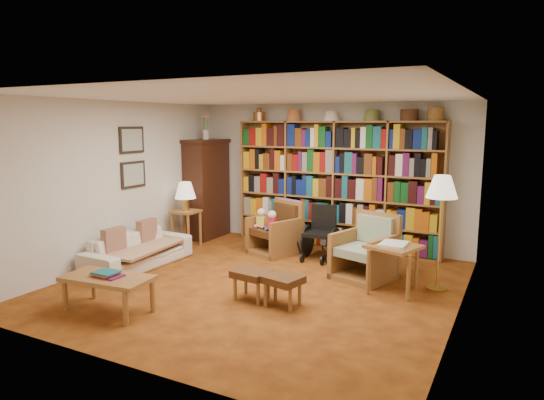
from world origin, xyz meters
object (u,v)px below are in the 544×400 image
Objects in this scene: side_table_lamp at (186,220)px; side_table_papers at (393,252)px; armchair_leather at (277,231)px; coffee_table at (108,281)px; floor_lamp at (442,191)px; footstool_a at (252,276)px; wheelchair at (321,235)px; footstool_b at (283,281)px; sofa at (138,250)px; armchair_sage at (366,253)px.

side_table_papers is (3.80, -0.64, 0.05)m from side_table_lamp.
coffee_table is at bearing -99.90° from armchair_leather.
floor_lamp is 3.18× the size of footstool_a.
armchair_leather is at bearing 179.27° from wheelchair.
footstool_a is at bearing 177.06° from footstool_b.
side_table_lamp reaches higher than footstool_a.
armchair_leather is at bearing 165.79° from floor_lamp.
footstool_a is at bearing -71.20° from armchair_leather.
sofa is 1.84× the size of armchair_leather.
side_table_lamp is at bearing 143.42° from footstool_a.
sofa is 2.70× the size of side_table_lamp.
side_table_lamp is 0.75× the size of wheelchair.
floor_lamp reaches higher than armchair_leather.
armchair_leather is 0.63× the size of floor_lamp.
armchair_leather is at bearing 13.64° from side_table_lamp.
sofa is 1.85× the size of armchair_sage.
armchair_sage reaches higher than footstool_a.
floor_lamp reaches higher than coffee_table.
footstool_b is at bearing -2.94° from footstool_a.
footstool_a is at bearing -123.17° from armchair_sage.
side_table_papers reaches higher than side_table_lamp.
sofa reaches higher than footstool_a.
wheelchair is 2.22m from floor_lamp.
sofa is 3.46× the size of footstool_b.
sofa is 1.78m from coffee_table.
side_table_lamp is 0.89× the size of side_table_papers.
sofa is 3.68× the size of footstool_a.
armchair_sage is 1.64m from footstool_b.
coffee_table is at bearing -142.17° from floor_lamp.
floor_lamp is at bearing 37.83° from coffee_table.
footstool_a is (2.32, -1.72, -0.18)m from side_table_lamp.
wheelchair is (2.29, 1.70, 0.14)m from sofa.
side_table_papers reaches higher than footstool_a.
floor_lamp reaches higher than side_table_papers.
footstool_a is 0.94× the size of footstool_b.
side_table_papers is at bearing -145.01° from floor_lamp.
armchair_sage is at bearing 137.53° from side_table_papers.
armchair_leather is at bearing 161.09° from armchair_sage.
sofa reaches higher than footstool_b.
floor_lamp reaches higher than footstool_b.
floor_lamp is 1.40× the size of coffee_table.
sofa is 2.25m from footstool_a.
wheelchair is 3.48m from coffee_table.
wheelchair is at bearing -0.73° from armchair_leather.
armchair_leather reaches higher than footstool_a.
side_table_lamp is 1.28× the size of footstool_b.
coffee_table is (-1.35, -3.21, -0.02)m from wheelchair.
coffee_table is at bearing -130.86° from armchair_sage.
side_table_lamp is 0.43× the size of floor_lamp.
armchair_sage is at bearing -3.43° from side_table_lamp.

